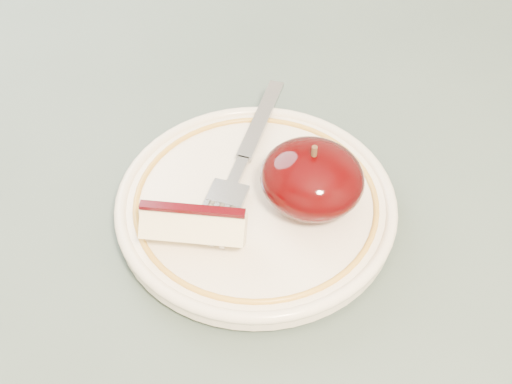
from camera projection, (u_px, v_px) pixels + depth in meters
The scene contains 5 objects.
table at pixel (138, 270), 0.61m from camera, with size 0.90×0.90×0.75m.
plate at pixel (256, 205), 0.52m from camera, with size 0.21×0.21×0.02m.
apple_half at pixel (312, 179), 0.50m from camera, with size 0.08×0.07×0.05m.
apple_wedge at pixel (194, 225), 0.48m from camera, with size 0.08×0.06×0.03m.
fork at pixel (243, 160), 0.54m from camera, with size 0.06×0.18×0.00m.
Camera 1 is at (0.27, -0.25, 1.16)m, focal length 50.00 mm.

